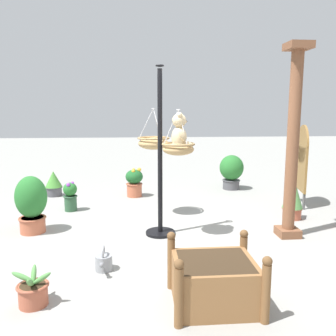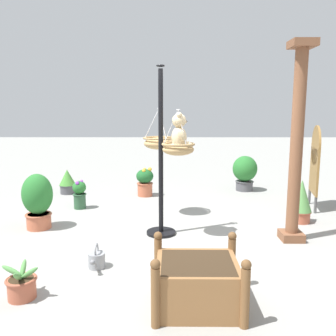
# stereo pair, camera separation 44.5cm
# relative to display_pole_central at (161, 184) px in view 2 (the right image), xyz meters

# --- Properties ---
(ground_plane) EXTENTS (40.00, 40.00, 0.00)m
(ground_plane) POSITION_rel_display_pole_central_xyz_m (0.12, 0.01, -0.77)
(ground_plane) COLOR gray
(display_pole_central) EXTENTS (0.44, 0.44, 2.48)m
(display_pole_central) POSITION_rel_display_pole_central_xyz_m (0.00, 0.00, 0.00)
(display_pole_central) COLOR black
(display_pole_central) RESTS_ON ground
(hanging_basket_with_teddy) EXTENTS (0.47, 0.47, 0.65)m
(hanging_basket_with_teddy) POSITION_rel_display_pole_central_xyz_m (0.15, 0.25, 0.54)
(hanging_basket_with_teddy) COLOR tan
(teddy_bear) EXTENTS (0.35, 0.31, 0.50)m
(teddy_bear) POSITION_rel_display_pole_central_xyz_m (0.15, 0.27, 0.76)
(teddy_bear) COLOR #D1B789
(hanging_basket_left_high) EXTENTS (0.55, 0.55, 0.70)m
(hanging_basket_left_high) POSITION_rel_display_pole_central_xyz_m (-0.93, -0.05, 0.53)
(hanging_basket_left_high) COLOR tan
(greenhouse_pillar_left) EXTENTS (0.33, 0.33, 2.76)m
(greenhouse_pillar_left) POSITION_rel_display_pole_central_xyz_m (0.25, 1.88, 0.56)
(greenhouse_pillar_left) COLOR brown
(greenhouse_pillar_left) RESTS_ON ground
(wooden_planter_box) EXTENTS (0.77, 0.85, 0.61)m
(wooden_planter_box) POSITION_rel_display_pole_central_xyz_m (1.98, 0.39, -0.53)
(wooden_planter_box) COLOR olive
(wooden_planter_box) RESTS_ON ground
(potted_plant_fern_front) EXTENTS (0.34, 0.34, 0.72)m
(potted_plant_fern_front) POSITION_rel_display_pole_central_xyz_m (-0.57, 2.31, -0.41)
(potted_plant_fern_front) COLOR #AD563D
(potted_plant_fern_front) RESTS_ON ground
(potted_plant_tall_leafy) EXTENTS (0.26, 0.26, 0.56)m
(potted_plant_tall_leafy) POSITION_rel_display_pole_central_xyz_m (-1.39, -1.58, -0.49)
(potted_plant_tall_leafy) COLOR #2D5638
(potted_plant_tall_leafy) RESTS_ON ground
(potted_plant_bushy_green) EXTENTS (0.47, 0.47, 0.88)m
(potted_plant_bushy_green) POSITION_rel_display_pole_central_xyz_m (-0.24, -1.94, -0.31)
(potted_plant_bushy_green) COLOR #BC6042
(potted_plant_bushy_green) RESTS_ON ground
(potted_plant_small_succulent) EXTENTS (0.56, 0.56, 0.81)m
(potted_plant_small_succulent) POSITION_rel_display_pole_central_xyz_m (-2.93, 1.88, -0.33)
(potted_plant_small_succulent) COLOR #4C4C51
(potted_plant_small_succulent) RESTS_ON ground
(potted_plant_conical_shrub) EXTENTS (0.38, 0.41, 0.35)m
(potted_plant_conical_shrub) POSITION_rel_display_pole_central_xyz_m (1.85, -1.33, -0.63)
(potted_plant_conical_shrub) COLOR #AD563D
(potted_plant_conical_shrub) RESTS_ON ground
(potted_plant_trailing_ivy) EXTENTS (0.36, 0.36, 0.55)m
(potted_plant_trailing_ivy) POSITION_rel_display_pole_central_xyz_m (-2.61, -2.17, -0.50)
(potted_plant_trailing_ivy) COLOR #4C4C51
(potted_plant_trailing_ivy) RESTS_ON ground
(potted_plant_broad_leaf) EXTENTS (0.37, 0.37, 0.63)m
(potted_plant_broad_leaf) POSITION_rel_display_pole_central_xyz_m (-2.40, -0.41, -0.45)
(potted_plant_broad_leaf) COLOR #BC6042
(potted_plant_broad_leaf) RESTS_ON ground
(display_sign_board) EXTENTS (0.74, 0.20, 1.58)m
(display_sign_board) POSITION_rel_display_pole_central_xyz_m (-1.42, 2.85, 0.15)
(display_sign_board) COLOR olive
(display_sign_board) RESTS_ON ground
(watering_can) EXTENTS (0.35, 0.20, 0.30)m
(watering_can) POSITION_rel_display_pole_central_xyz_m (1.17, -0.73, -0.67)
(watering_can) COLOR gray
(watering_can) RESTS_ON ground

